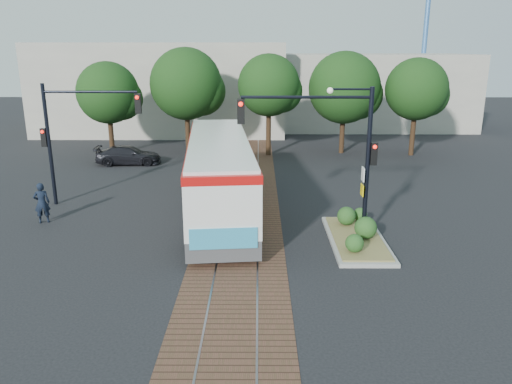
% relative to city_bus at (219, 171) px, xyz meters
% --- Properties ---
extents(ground, '(120.00, 120.00, 0.00)m').
position_rel_city_bus_xyz_m(ground, '(1.09, -2.98, -1.97)').
color(ground, black).
rests_on(ground, ground).
extents(trackbed, '(3.60, 40.00, 0.02)m').
position_rel_city_bus_xyz_m(trackbed, '(1.09, 1.02, -1.96)').
color(trackbed, brown).
rests_on(trackbed, ground).
extents(tree_row, '(26.40, 5.60, 7.67)m').
position_rel_city_bus_xyz_m(tree_row, '(2.30, 13.44, 2.88)').
color(tree_row, '#382314').
rests_on(tree_row, ground).
extents(warehouses, '(40.00, 13.00, 8.00)m').
position_rel_city_bus_xyz_m(warehouses, '(0.56, 25.77, 1.84)').
color(warehouses, '#ADA899').
rests_on(warehouses, ground).
extents(crane, '(8.00, 0.50, 18.00)m').
position_rel_city_bus_xyz_m(crane, '(19.09, 31.02, 8.91)').
color(crane, '#3F72B2').
rests_on(crane, ground).
extents(city_bus, '(4.07, 13.42, 3.54)m').
position_rel_city_bus_xyz_m(city_bus, '(0.00, 0.00, 0.00)').
color(city_bus, '#424244').
rests_on(city_bus, ground).
extents(traffic_island, '(2.20, 5.20, 1.13)m').
position_rel_city_bus_xyz_m(traffic_island, '(5.91, -3.88, -1.64)').
color(traffic_island, gray).
rests_on(traffic_island, ground).
extents(signal_pole_main, '(5.49, 0.46, 6.00)m').
position_rel_city_bus_xyz_m(signal_pole_main, '(4.95, -3.79, 2.19)').
color(signal_pole_main, black).
rests_on(signal_pole_main, ground).
extents(signal_pole_left, '(4.99, 0.34, 6.00)m').
position_rel_city_bus_xyz_m(signal_pole_left, '(-7.28, 1.02, 1.89)').
color(signal_pole_left, black).
rests_on(signal_pole_left, ground).
extents(officer, '(0.79, 0.65, 1.86)m').
position_rel_city_bus_xyz_m(officer, '(-7.86, -1.78, -1.04)').
color(officer, black).
rests_on(officer, ground).
extents(parked_car, '(4.42, 2.07, 1.25)m').
position_rel_city_bus_xyz_m(parked_car, '(-6.94, 9.93, -1.35)').
color(parked_car, black).
rests_on(parked_car, ground).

